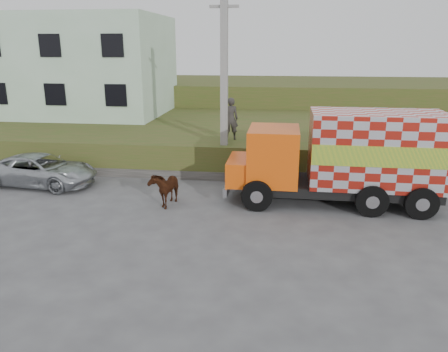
# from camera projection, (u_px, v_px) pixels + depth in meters

# --- Properties ---
(ground) EXTENTS (120.00, 120.00, 0.00)m
(ground) POSITION_uv_depth(u_px,v_px,m) (236.00, 216.00, 15.14)
(ground) COLOR #474749
(ground) RESTS_ON ground
(embankment) EXTENTS (40.00, 12.00, 1.50)m
(embankment) POSITION_uv_depth(u_px,v_px,m) (254.00, 138.00, 24.43)
(embankment) COLOR #374E1A
(embankment) RESTS_ON ground
(embankment_far) EXTENTS (40.00, 12.00, 3.00)m
(embankment_far) POSITION_uv_depth(u_px,v_px,m) (263.00, 99.00, 35.62)
(embankment_far) COLOR #374E1A
(embankment_far) RESTS_ON ground
(retaining_strip) EXTENTS (16.00, 0.50, 0.40)m
(retaining_strip) POSITION_uv_depth(u_px,v_px,m) (201.00, 175.00, 19.32)
(retaining_strip) COLOR #595651
(retaining_strip) RESTS_ON ground
(building) EXTENTS (10.00, 8.00, 6.00)m
(building) POSITION_uv_depth(u_px,v_px,m) (84.00, 65.00, 27.56)
(building) COLOR #B5D4BA
(building) RESTS_ON embankment
(utility_pole) EXTENTS (1.20, 0.30, 8.00)m
(utility_pole) POSITION_uv_depth(u_px,v_px,m) (224.00, 85.00, 18.47)
(utility_pole) COLOR gray
(utility_pole) RESTS_ON ground
(cargo_truck) EXTENTS (7.76, 2.76, 3.45)m
(cargo_truck) POSITION_uv_depth(u_px,v_px,m) (345.00, 157.00, 15.88)
(cargo_truck) COLOR black
(cargo_truck) RESTS_ON ground
(cow) EXTENTS (0.94, 1.66, 1.33)m
(cow) POSITION_uv_depth(u_px,v_px,m) (165.00, 187.00, 16.11)
(cow) COLOR #341B0D
(cow) RESTS_ON ground
(suv) EXTENTS (4.89, 2.68, 1.30)m
(suv) POSITION_uv_depth(u_px,v_px,m) (41.00, 170.00, 18.37)
(suv) COLOR #A7ACB0
(suv) RESTS_ON ground
(pedestrian) EXTENTS (0.79, 0.60, 1.94)m
(pedestrian) POSITION_uv_depth(u_px,v_px,m) (231.00, 119.00, 20.00)
(pedestrian) COLOR #2D2C28
(pedestrian) RESTS_ON embankment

